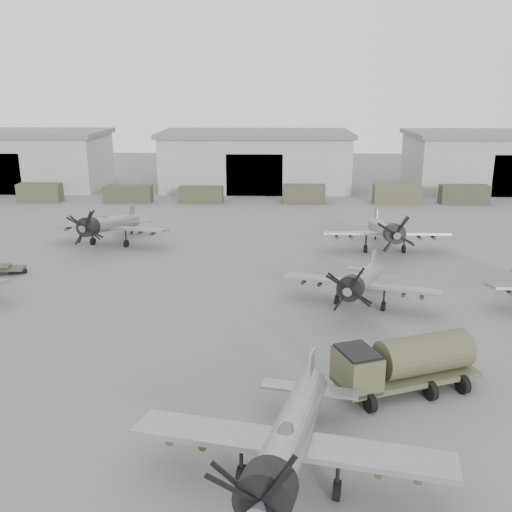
{
  "coord_description": "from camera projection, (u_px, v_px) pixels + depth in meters",
  "views": [
    {
      "loc": [
        2.3,
        -26.62,
        15.34
      ],
      "look_at": [
        1.22,
        16.27,
        2.5
      ],
      "focal_mm": 40.0,
      "sensor_mm": 36.0,
      "label": 1
    }
  ],
  "objects": [
    {
      "name": "aircraft_near_1",
      "position": [
        288.0,
        441.0,
        21.76
      ],
      "size": [
        12.79,
        11.51,
        5.08
      ],
      "rotation": [
        0.0,
        0.0,
        -0.22
      ],
      "color": "#93959B",
      "rests_on": "ground"
    },
    {
      "name": "aircraft_mid_2",
      "position": [
        361.0,
        281.0,
        40.49
      ],
      "size": [
        11.09,
        10.01,
        4.47
      ],
      "rotation": [
        0.0,
        0.0,
        -0.35
      ],
      "color": "#989CA1",
      "rests_on": "ground"
    },
    {
      "name": "support_truck_1",
      "position": [
        40.0,
        193.0,
        78.18
      ],
      "size": [
        5.82,
        2.2,
        2.52
      ],
      "primitive_type": "cube",
      "color": "#3C422B",
      "rests_on": "ground"
    },
    {
      "name": "support_truck_4",
      "position": [
        304.0,
        194.0,
        77.31
      ],
      "size": [
        5.67,
        2.2,
        2.49
      ],
      "primitive_type": "cube",
      "color": "#3F3E29",
      "rests_on": "ground"
    },
    {
      "name": "ground",
      "position": [
        225.0,
        390.0,
        29.95
      ],
      "size": [
        220.0,
        220.0,
        0.0
      ],
      "primitive_type": "plane",
      "color": "slate",
      "rests_on": "ground"
    },
    {
      "name": "support_truck_5",
      "position": [
        397.0,
        194.0,
        76.99
      ],
      "size": [
        6.27,
        2.2,
        2.64
      ],
      "primitive_type": "cube",
      "color": "#4B4B31",
      "rests_on": "ground"
    },
    {
      "name": "support_truck_3",
      "position": [
        201.0,
        195.0,
        77.69
      ],
      "size": [
        5.94,
        2.2,
        2.19
      ],
      "primitive_type": "cube",
      "color": "#3B3F29",
      "rests_on": "ground"
    },
    {
      "name": "hangar_center",
      "position": [
        256.0,
        160.0,
        88.04
      ],
      "size": [
        29.0,
        14.8,
        8.7
      ],
      "color": "#9F9E95",
      "rests_on": "ground"
    },
    {
      "name": "hangar_right",
      "position": [
        504.0,
        160.0,
        87.12
      ],
      "size": [
        29.0,
        14.8,
        8.7
      ],
      "color": "#9F9E95",
      "rests_on": "ground"
    },
    {
      "name": "hangar_left",
      "position": [
        13.0,
        159.0,
        88.95
      ],
      "size": [
        29.0,
        14.8,
        8.7
      ],
      "color": "#9F9E95",
      "rests_on": "ground"
    },
    {
      "name": "support_truck_6",
      "position": [
        464.0,
        194.0,
        76.78
      ],
      "size": [
        6.41,
        2.2,
        2.55
      ],
      "primitive_type": "cube",
      "color": "#373C27",
      "rests_on": "ground"
    },
    {
      "name": "aircraft_far_0",
      "position": [
        108.0,
        225.0,
        56.15
      ],
      "size": [
        12.17,
        10.95,
        4.83
      ],
      "rotation": [
        0.0,
        0.0,
        -0.21
      ],
      "color": "gray",
      "rests_on": "ground"
    },
    {
      "name": "support_truck_2",
      "position": [
        128.0,
        194.0,
        77.92
      ],
      "size": [
        6.47,
        2.2,
        2.28
      ],
      "primitive_type": "cube",
      "color": "#373E28",
      "rests_on": "ground"
    },
    {
      "name": "aircraft_far_1",
      "position": [
        386.0,
        231.0,
        53.88
      ],
      "size": [
        11.97,
        10.77,
        4.82
      ],
      "rotation": [
        0.0,
        0.0,
        0.0
      ],
      "color": "#96999E",
      "rests_on": "ground"
    },
    {
      "name": "fuel_tanker",
      "position": [
        405.0,
        361.0,
        29.45
      ],
      "size": [
        8.03,
        5.3,
        2.95
      ],
      "rotation": [
        0.0,
        0.0,
        0.36
      ],
      "color": "#4A4A30",
      "rests_on": "ground"
    }
  ]
}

